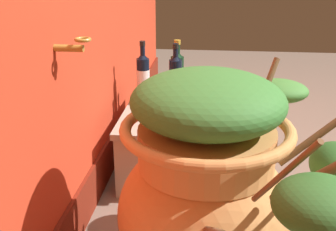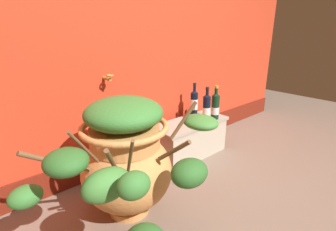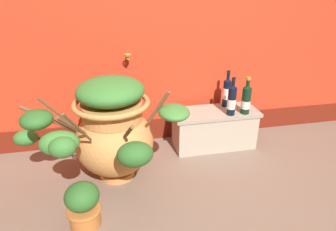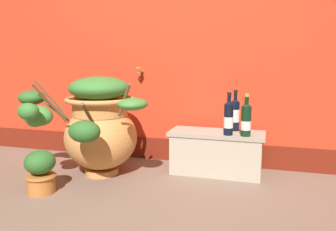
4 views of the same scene
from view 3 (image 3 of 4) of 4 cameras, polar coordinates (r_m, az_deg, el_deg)
The scene contains 7 objects.
ground_plane at distance 1.94m, azimuth 5.34°, elevation -19.84°, with size 7.00×7.00×0.00m, color #7A6656.
terracotta_urn at distance 2.09m, azimuth -10.89°, elevation -2.76°, with size 1.14×0.83×0.77m.
stone_ledge at distance 2.61m, azimuth 8.96°, elevation -2.22°, with size 0.74×0.31×0.34m.
wine_bottle_left at distance 2.51m, azimuth 15.01°, elevation 3.16°, with size 0.08×0.08×0.32m.
wine_bottle_middle at distance 2.61m, azimuth 11.43°, elevation 4.61°, with size 0.07×0.07×0.33m.
wine_bottle_right at distance 2.45m, azimuth 12.35°, elevation 3.06°, with size 0.07×0.07×0.32m.
potted_shrub at distance 1.88m, azimuth -16.22°, elevation -16.35°, with size 0.21×0.21×0.30m.
Camera 3 is at (-0.44, -1.31, 1.36)m, focal length 31.23 mm.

